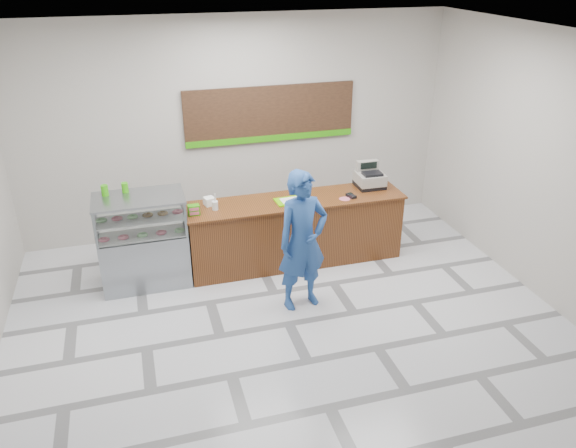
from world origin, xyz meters
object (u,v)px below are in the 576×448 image
object	(u,v)px
serving_tray	(289,201)
customer	(303,241)
cash_register	(369,178)
sales_counter	(295,231)
display_case	(143,240)

from	to	relation	value
serving_tray	customer	bearing A→B (deg)	-101.30
cash_register	sales_counter	bearing A→B (deg)	-170.44
customer	sales_counter	bearing A→B (deg)	66.89
display_case	cash_register	size ratio (longest dim) A/B	3.05
sales_counter	serving_tray	world-z (taller)	serving_tray
display_case	serving_tray	world-z (taller)	display_case
serving_tray	customer	size ratio (longest dim) A/B	0.22
sales_counter	customer	size ratio (longest dim) A/B	1.71
display_case	serving_tray	xyz separation A→B (m)	(2.11, -0.05, 0.37)
customer	cash_register	bearing A→B (deg)	30.61
cash_register	serving_tray	size ratio (longest dim) A/B	1.04
sales_counter	display_case	size ratio (longest dim) A/B	2.45
display_case	cash_register	distance (m)	3.50
display_case	customer	distance (m)	2.29
display_case	customer	xyz separation A→B (m)	(1.97, -1.14, 0.28)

